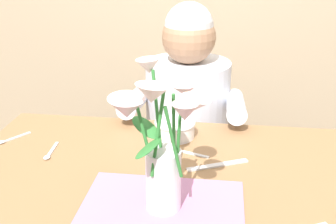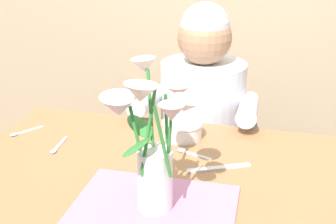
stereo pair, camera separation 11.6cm
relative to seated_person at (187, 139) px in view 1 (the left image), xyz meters
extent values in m
cube|color=olive|center=(-0.01, -0.62, 0.16)|extent=(1.20, 0.80, 0.04)
cylinder|color=olive|center=(-0.55, -0.28, -0.21)|extent=(0.06, 0.06, 0.70)
cylinder|color=#4C4C56|center=(0.00, 0.00, -0.36)|extent=(0.30, 0.30, 0.40)
cylinder|color=silver|center=(0.00, 0.00, 0.09)|extent=(0.34, 0.34, 0.50)
sphere|color=#A37A5B|center=(0.00, 0.00, 0.44)|extent=(0.21, 0.21, 0.21)
sphere|color=silver|center=(0.00, 0.00, 0.48)|extent=(0.19, 0.19, 0.19)
cylinder|color=silver|center=(-0.19, -0.14, 0.22)|extent=(0.07, 0.33, 0.12)
cylinder|color=silver|center=(0.19, -0.14, 0.22)|extent=(0.07, 0.33, 0.12)
cube|color=#B275A3|center=(0.00, -0.75, 0.18)|extent=(0.40, 0.28, 0.00)
cylinder|color=silver|center=(0.01, -0.75, 0.26)|extent=(0.09, 0.09, 0.16)
cylinder|color=#2D7533|center=(0.04, -0.75, 0.37)|extent=(0.02, 0.02, 0.17)
cone|color=white|center=(0.08, -0.75, 0.46)|extent=(0.08, 0.07, 0.04)
sphere|color=#E5D14C|center=(0.08, -0.75, 0.46)|extent=(0.02, 0.02, 0.02)
cylinder|color=#2D7533|center=(0.03, -0.72, 0.38)|extent=(0.01, 0.02, 0.18)
cone|color=silver|center=(0.05, -0.69, 0.47)|extent=(0.09, 0.10, 0.05)
sphere|color=#E5D14C|center=(0.05, -0.69, 0.47)|extent=(0.02, 0.02, 0.02)
cylinder|color=#2D7533|center=(-0.02, -0.71, 0.40)|extent=(0.04, 0.07, 0.22)
cone|color=white|center=(-0.04, -0.68, 0.52)|extent=(0.07, 0.06, 0.04)
sphere|color=#E5D14C|center=(-0.04, -0.68, 0.52)|extent=(0.02, 0.02, 0.02)
cylinder|color=#2D7533|center=(-0.04, -0.76, 0.37)|extent=(0.05, 0.04, 0.15)
cone|color=silver|center=(-0.08, -0.76, 0.44)|extent=(0.12, 0.12, 0.06)
sphere|color=#E5D14C|center=(-0.08, -0.76, 0.45)|extent=(0.02, 0.02, 0.02)
cylinder|color=#2D7533|center=(0.00, -0.77, 0.39)|extent=(0.03, 0.05, 0.20)
cone|color=white|center=(-0.01, -0.79, 0.49)|extent=(0.11, 0.11, 0.05)
sphere|color=#E5D14C|center=(-0.01, -0.79, 0.50)|extent=(0.02, 0.02, 0.02)
cylinder|color=#2D7533|center=(0.03, -0.78, 0.38)|extent=(0.05, 0.01, 0.17)
cone|color=silver|center=(0.06, -0.81, 0.46)|extent=(0.08, 0.08, 0.04)
sphere|color=#E5D14C|center=(0.06, -0.81, 0.47)|extent=(0.02, 0.02, 0.02)
ellipsoid|color=#2D7533|center=(-0.04, -0.72, 0.38)|extent=(0.09, 0.08, 0.05)
ellipsoid|color=#2D7533|center=(-0.02, -0.81, 0.37)|extent=(0.07, 0.10, 0.04)
cylinder|color=white|center=(-0.01, -0.34, 0.20)|extent=(0.13, 0.13, 0.05)
torus|color=white|center=(-0.01, -0.34, 0.23)|extent=(0.14, 0.14, 0.01)
cube|color=silver|center=(0.13, -0.52, 0.18)|extent=(0.18, 0.10, 0.00)
cube|color=silver|center=(-0.53, -0.42, 0.18)|extent=(0.06, 0.09, 0.00)
ellipsoid|color=silver|center=(-0.56, -0.47, 0.18)|extent=(0.03, 0.03, 0.01)
cube|color=silver|center=(0.06, -0.46, 0.18)|extent=(0.10, 0.04, 0.00)
ellipsoid|color=silver|center=(0.01, -0.45, 0.18)|extent=(0.03, 0.03, 0.01)
cube|color=silver|center=(-0.38, -0.49, 0.18)|extent=(0.02, 0.10, 0.00)
ellipsoid|color=silver|center=(-0.38, -0.55, 0.18)|extent=(0.02, 0.03, 0.01)
camera|label=1|loc=(0.13, -1.63, 0.80)|focal=45.74mm
camera|label=2|loc=(0.24, -1.61, 0.80)|focal=45.74mm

